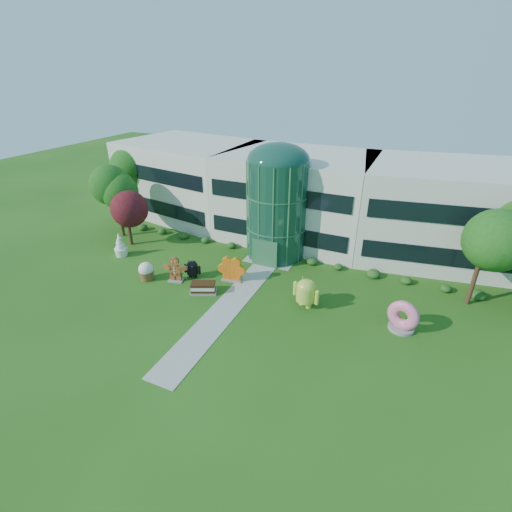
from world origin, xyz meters
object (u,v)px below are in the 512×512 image
at_px(android_black, 192,268).
at_px(donut, 404,315).
at_px(android_green, 306,291).
at_px(gingerbread, 175,269).

height_order(android_black, donut, donut).
bearing_deg(android_green, donut, 17.78).
bearing_deg(android_black, gingerbread, -141.50).
distance_m(android_black, donut, 18.60).
xyz_separation_m(donut, gingerbread, (-19.64, -1.15, -0.02)).
bearing_deg(donut, gingerbread, -160.17).
xyz_separation_m(android_green, gingerbread, (-12.11, -1.04, -0.23)).
xyz_separation_m(android_black, gingerbread, (-1.04, -1.21, 0.26)).
xyz_separation_m(android_black, donut, (18.60, -0.06, 0.27)).
height_order(android_green, android_black, android_green).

